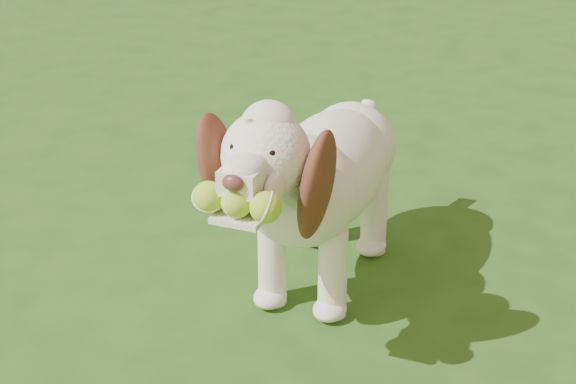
# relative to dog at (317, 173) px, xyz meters

# --- Properties ---
(ground) EXTENTS (80.00, 80.00, 0.00)m
(ground) POSITION_rel_dog_xyz_m (-0.05, 0.13, -0.39)
(ground) COLOR #264E16
(ground) RESTS_ON ground
(dog) EXTENTS (0.47, 1.14, 0.74)m
(dog) POSITION_rel_dog_xyz_m (0.00, 0.00, 0.00)
(dog) COLOR white
(dog) RESTS_ON ground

